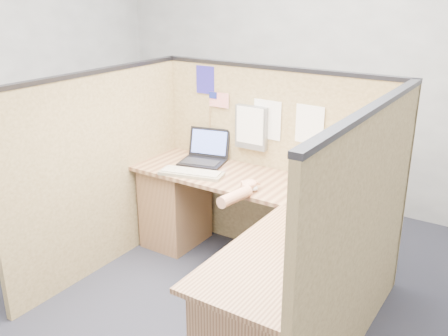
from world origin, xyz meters
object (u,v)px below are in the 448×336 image
Objects in this scene: l_desk at (247,248)px; laptop at (207,154)px; keyboard at (191,173)px; mouse at (250,187)px.

laptop is at bearing 142.70° from l_desk.
keyboard is (-0.63, 0.22, 0.35)m from l_desk.
keyboard is at bearing 176.99° from mouse.
l_desk is at bearing -33.27° from keyboard.
l_desk is 0.42m from mouse.
mouse is (-0.10, 0.19, 0.36)m from l_desk.
mouse is at bearing 117.82° from l_desk.
keyboard reaches higher than l_desk.
l_desk is 16.21× the size of mouse.
laptop reaches higher than keyboard.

